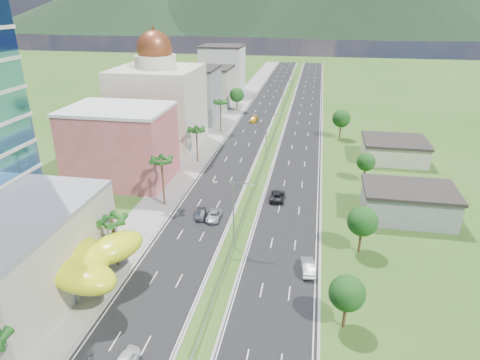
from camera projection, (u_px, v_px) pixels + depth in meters
The scene contains 33 objects.
ground at pixel (220, 286), 57.31m from camera, with size 500.00×500.00×0.00m, color #2D5119.
road_left at pixel (258, 116), 140.02m from camera, with size 11.00×260.00×0.04m, color black.
road_right at pixel (304, 118), 137.57m from camera, with size 11.00×260.00×0.04m, color black.
sidewalk_left at pixel (230, 114), 141.57m from camera, with size 7.00×260.00×0.12m, color gray.
median_guardrail at pixel (275, 131), 122.25m from camera, with size 0.10×216.06×0.76m.
streetlight_median_b at pixel (234, 208), 63.72m from camera, with size 6.04×0.25×11.00m.
streetlight_median_c at pixel (266, 132), 99.94m from camera, with size 6.04×0.25×11.00m.
streetlight_median_d at pixel (283, 93), 140.69m from camera, with size 6.04×0.25×11.00m.
streetlight_median_e at pixel (292, 72), 181.44m from camera, with size 6.04×0.25×11.00m.
lime_canopy at pixel (61, 255), 55.01m from camera, with size 18.00×15.00×7.40m.
pink_shophouse at pixel (121, 146), 87.94m from camera, with size 20.00×15.00×15.00m, color #BE524D.
domed_building at pixel (159, 103), 107.26m from camera, with size 20.00×20.00×28.70m.
midrise_grey at pixel (191, 96), 131.04m from camera, with size 16.00×15.00×16.00m, color gray.
midrise_beige at pixel (209, 87), 151.55m from camera, with size 16.00×15.00×13.00m, color #B8B197.
midrise_white at pixel (222, 70), 171.40m from camera, with size 16.00×15.00×18.00m, color silver.
shed_near at pixel (408, 204), 74.38m from camera, with size 15.00×10.00×5.00m, color gray.
shed_far at pixel (394, 151), 101.33m from camera, with size 14.00×12.00×4.40m, color #B8B197.
palm_tree_b at pixel (112, 222), 58.90m from camera, with size 3.60×3.60×8.10m.
palm_tree_c at pixel (161, 162), 76.44m from camera, with size 3.60×3.60×9.60m.
palm_tree_d at pixel (196, 131), 97.65m from camera, with size 3.60×3.60×8.60m.
palm_tree_e at pixel (220, 103), 119.98m from camera, with size 3.60×3.60×9.40m.
leafy_tree_lfar at pixel (237, 95), 143.69m from camera, with size 4.90×4.90×8.05m.
leafy_tree_ra at pixel (347, 293), 48.29m from camera, with size 4.20×4.20×6.90m.
leafy_tree_rb at pixel (363, 221), 63.03m from camera, with size 4.55×4.55×7.47m.
leafy_tree_rc at pixel (366, 162), 88.21m from camera, with size 3.85×3.85×6.33m.
leafy_tree_rd at pixel (341, 118), 115.56m from camera, with size 4.90×4.90×8.05m.
mountain_ridge at pixel (368, 35), 454.94m from camera, with size 860.00×140.00×90.00m, color black, non-canonical shape.
car_dark_left at pixel (201, 214), 74.82m from camera, with size 1.48×4.25×1.40m, color black.
car_silver_mid_left at pixel (214, 216), 74.22m from camera, with size 2.21×4.79×1.33m, color #9FA2A6.
car_yellow_far_left at pixel (254, 119), 133.36m from camera, with size 2.03×4.99×1.45m, color gold.
car_silver_right at pixel (308, 267), 59.88m from camera, with size 1.75×5.01×1.65m, color #ADAFB5.
car_dark_far_right at pixel (277, 196), 81.52m from camera, with size 2.59×5.62×1.56m, color black.
motorcycle at pixel (89, 356), 45.19m from camera, with size 0.57×1.88×1.20m, color black.
Camera 1 is at (11.10, -45.95, 35.48)m, focal length 32.00 mm.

